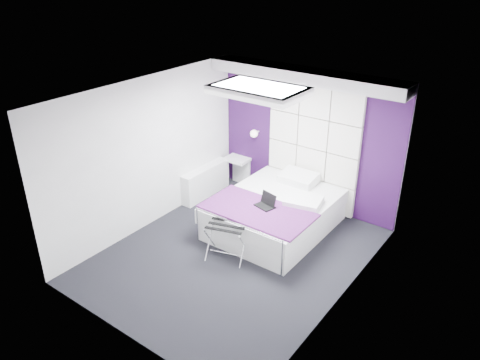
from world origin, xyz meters
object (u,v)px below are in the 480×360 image
object	(u,v)px
bed	(275,212)
luggage_rack	(227,241)
radiator	(206,181)
nightstand	(237,159)
wall_lamp	(255,133)
laptop	(266,203)

from	to	relation	value
bed	luggage_rack	distance (m)	1.19
radiator	nightstand	distance (m)	0.81
wall_lamp	luggage_rack	bearing A→B (deg)	-65.68
radiator	bed	size ratio (longest dim) A/B	0.55
bed	luggage_rack	bearing A→B (deg)	-96.83
radiator	nightstand	xyz separation A→B (m)	(0.24, 0.72, 0.29)
nightstand	laptop	distance (m)	2.04
bed	radiator	bearing A→B (deg)	172.33
luggage_rack	nightstand	bearing A→B (deg)	105.73
radiator	laptop	world-z (taller)	laptop
nightstand	luggage_rack	world-z (taller)	nightstand
nightstand	laptop	size ratio (longest dim) A/B	1.54
bed	wall_lamp	bearing A→B (deg)	138.44
wall_lamp	laptop	bearing A→B (deg)	-49.29
wall_lamp	radiator	world-z (taller)	wall_lamp
radiator	laptop	distance (m)	1.93
nightstand	luggage_rack	distance (m)	2.56
radiator	laptop	bearing A→B (deg)	-18.16
nightstand	luggage_rack	bearing A→B (deg)	-57.08
radiator	nightstand	size ratio (longest dim) A/B	2.50
nightstand	bed	bearing A→B (deg)	-32.13
nightstand	radiator	bearing A→B (deg)	-108.43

